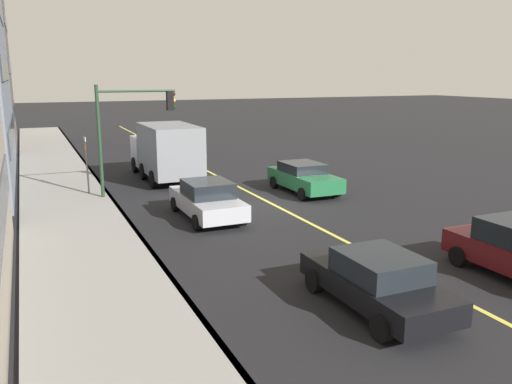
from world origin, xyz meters
TOP-DOWN VIEW (x-y plane):
  - ground at (0.00, 0.00)m, footprint 200.00×200.00m
  - sidewalk_slab at (0.00, 8.30)m, footprint 80.00×3.91m
  - curb_edge at (0.00, 6.42)m, footprint 80.00×0.16m
  - lane_stripe_center at (0.00, 0.00)m, footprint 80.00×0.16m
  - car_silver at (-1.03, 3.36)m, footprint 4.62×2.04m
  - car_black at (-10.63, 2.27)m, footprint 4.36×1.98m
  - car_green at (1.60, -2.45)m, footprint 4.51×2.03m
  - truck_gray at (7.47, 2.82)m, footprint 6.91×2.67m
  - traffic_light_mast at (3.84, 5.32)m, footprint 0.28×3.62m
  - street_sign_post at (4.96, 7.24)m, footprint 0.60×0.08m

SIDE VIEW (x-z plane):
  - ground at x=0.00m, z-range 0.00..0.00m
  - lane_stripe_center at x=0.00m, z-range 0.00..0.01m
  - sidewalk_slab at x=0.00m, z-range 0.00..0.15m
  - curb_edge at x=0.00m, z-range 0.00..0.15m
  - car_black at x=-10.63m, z-range 0.01..1.44m
  - car_green at x=1.60m, z-range 0.03..1.46m
  - car_silver at x=-1.03m, z-range 0.00..1.52m
  - truck_gray at x=7.47m, z-range 0.09..3.13m
  - street_sign_post at x=4.96m, z-range 0.26..3.16m
  - traffic_light_mast at x=3.84m, z-range 0.97..6.15m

